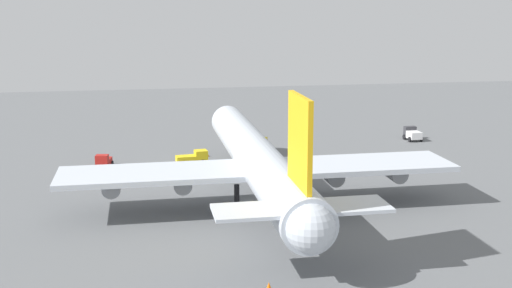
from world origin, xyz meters
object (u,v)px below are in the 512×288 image
object	(u,v)px
cargo_airplane	(257,159)
fuel_truck	(194,157)
baggage_tug	(260,145)
maintenance_van	(412,134)
catering_truck	(103,161)
safety_cone_tail	(269,286)
safety_cone_nose	(208,154)

from	to	relation	value
cargo_airplane	fuel_truck	distance (m)	24.62
fuel_truck	baggage_tug	world-z (taller)	baggage_tug
maintenance_van	baggage_tug	distance (m)	31.99
catering_truck	safety_cone_tail	bearing A→B (deg)	-160.71
cargo_airplane	catering_truck	bearing A→B (deg)	42.87
fuel_truck	safety_cone_nose	world-z (taller)	fuel_truck
safety_cone_nose	safety_cone_tail	size ratio (longest dim) A/B	0.87
maintenance_van	safety_cone_nose	distance (m)	41.97
cargo_airplane	safety_cone_tail	world-z (taller)	cargo_airplane
baggage_tug	safety_cone_tail	size ratio (longest dim) A/B	5.83
fuel_truck	maintenance_van	size ratio (longest dim) A/B	1.36
baggage_tug	catering_truck	xyz separation A→B (m)	(-7.04, 27.52, -0.04)
catering_truck	safety_cone_nose	size ratio (longest dim) A/B	5.83
cargo_airplane	maintenance_van	world-z (taller)	cargo_airplane
catering_truck	fuel_truck	bearing A→B (deg)	-89.52
maintenance_van	safety_cone_tail	bearing A→B (deg)	146.09
maintenance_van	safety_cone_nose	bearing A→B (deg)	98.89
cargo_airplane	catering_truck	size ratio (longest dim) A/B	14.51
maintenance_van	catering_truck	bearing A→B (deg)	100.98
fuel_truck	safety_cone_tail	bearing A→B (deg)	-176.89
catering_truck	safety_cone_nose	bearing A→B (deg)	-74.24
safety_cone_nose	catering_truck	bearing A→B (deg)	105.76
maintenance_van	safety_cone_tail	size ratio (longest dim) A/B	4.82
cargo_airplane	catering_truck	distance (m)	31.89
fuel_truck	catering_truck	xyz separation A→B (m)	(-0.12, 14.89, 0.02)
baggage_tug	safety_cone_nose	distance (m)	10.02
safety_cone_nose	maintenance_van	bearing A→B (deg)	-81.11
maintenance_van	fuel_truck	bearing A→B (deg)	104.38
baggage_tug	fuel_truck	bearing A→B (deg)	118.68
fuel_truck	safety_cone_tail	distance (m)	50.57
safety_cone_tail	maintenance_van	bearing A→B (deg)	-33.91
cargo_airplane	fuel_truck	xyz separation A→B (m)	(23.22, 6.55, -4.92)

